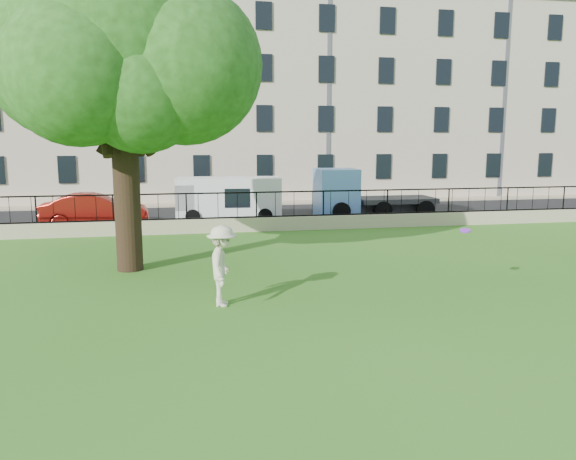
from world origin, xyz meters
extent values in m
plane|color=#336A19|center=(0.00, 0.00, 0.00)|extent=(120.00, 120.00, 0.00)
cube|color=tan|center=(0.00, 12.00, 0.30)|extent=(50.00, 0.40, 0.60)
cube|color=black|center=(0.00, 12.00, 0.63)|extent=(50.00, 0.05, 0.06)
cube|color=black|center=(0.00, 12.00, 1.70)|extent=(50.00, 0.05, 0.06)
cube|color=black|center=(0.00, 16.70, 0.01)|extent=(60.00, 9.00, 0.01)
cube|color=tan|center=(0.00, 21.90, 0.06)|extent=(60.00, 1.40, 0.12)
cube|color=#C2B49A|center=(0.00, 27.60, 6.50)|extent=(56.00, 10.00, 13.00)
cylinder|color=black|center=(-4.81, 5.51, 2.16)|extent=(0.79, 0.79, 4.32)
sphere|color=#214A13|center=(-4.81, 5.51, 6.76)|extent=(6.01, 6.01, 6.01)
sphere|color=#214A13|center=(-3.01, 4.71, 6.06)|extent=(4.51, 4.51, 4.51)
sphere|color=#214A13|center=(-6.41, 6.31, 6.36)|extent=(4.87, 4.87, 4.87)
imported|color=beige|center=(-2.27, 1.23, 0.99)|extent=(0.94, 1.38, 1.98)
cylinder|color=#8C26DB|center=(4.00, 1.15, 1.67)|extent=(0.28, 0.27, 0.12)
imported|color=#9F1A13|center=(-7.07, 14.40, 0.77)|extent=(4.76, 1.83, 1.55)
cube|color=white|center=(-0.91, 15.40, 1.06)|extent=(5.18, 2.38, 2.11)
cube|color=#6298E7|center=(6.50, 15.40, 1.24)|extent=(5.93, 2.13, 2.48)
camera|label=1|loc=(-3.19, -12.04, 4.05)|focal=35.00mm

